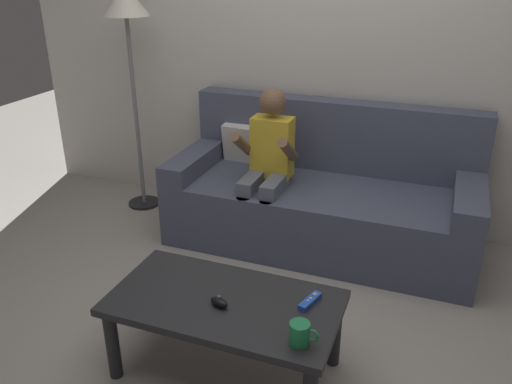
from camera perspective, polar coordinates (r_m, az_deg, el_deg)
name	(u,v)px	position (r m, az deg, el deg)	size (l,w,h in m)	color
ground_plane	(244,349)	(2.66, -1.32, -16.79)	(9.33, 9.33, 0.00)	#9E998E
wall_back	(333,42)	(3.57, 8.47, 15.94)	(4.67, 0.05, 2.50)	beige
couch	(322,198)	(3.46, 7.19, -0.65)	(1.94, 0.80, 0.90)	#474C60
person_seated_on_couch	(267,162)	(3.26, 1.23, 3.29)	(0.36, 0.44, 1.03)	slate
coffee_table	(225,311)	(2.36, -3.46, -12.83)	(1.01, 0.53, 0.39)	#232326
game_remote_blue_near_edge	(310,301)	(2.30, 5.95, -11.78)	(0.08, 0.14, 0.03)	blue
nunchuk_black	(219,302)	(2.27, -4.05, -11.94)	(0.10, 0.07, 0.05)	black
coffee_mug	(300,334)	(2.07, 4.86, -15.19)	(0.12, 0.08, 0.09)	#1E7F47
floor_lamp	(127,19)	(3.78, -13.98, 17.94)	(0.32, 0.32, 1.60)	black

